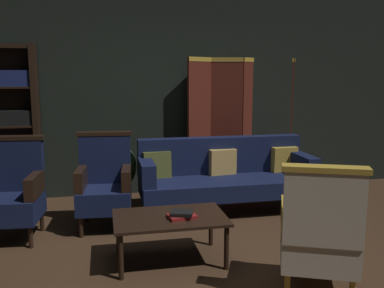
{
  "coord_description": "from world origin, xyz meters",
  "views": [
    {
      "loc": [
        -0.9,
        -3.48,
        1.68
      ],
      "look_at": [
        0.0,
        0.8,
        0.95
      ],
      "focal_mm": 39.7,
      "sensor_mm": 36.0,
      "label": 1
    }
  ],
  "objects_px": {
    "armchair_wing_right": "(105,183)",
    "book_red_leather": "(182,216)",
    "book_black_cloth": "(182,213)",
    "armchair_wing_left": "(13,192)",
    "velvet_couch": "(225,173)",
    "armchair_gilt_accent": "(319,233)",
    "coffee_table": "(170,221)",
    "bookshelf": "(2,122)",
    "folding_screen": "(252,121)",
    "potted_plant": "(116,170)"
  },
  "relations": [
    {
      "from": "armchair_wing_right",
      "to": "book_red_leather",
      "type": "xyz_separation_m",
      "value": [
        0.66,
        -1.08,
        -0.06
      ]
    },
    {
      "from": "book_red_leather",
      "to": "book_black_cloth",
      "type": "relative_size",
      "value": 1.27
    },
    {
      "from": "armchair_wing_left",
      "to": "book_red_leather",
      "type": "relative_size",
      "value": 4.32
    },
    {
      "from": "velvet_couch",
      "to": "armchair_wing_left",
      "type": "height_order",
      "value": "armchair_wing_left"
    },
    {
      "from": "book_red_leather",
      "to": "book_black_cloth",
      "type": "bearing_deg",
      "value": -90.0
    },
    {
      "from": "armchair_gilt_accent",
      "to": "armchair_wing_left",
      "type": "xyz_separation_m",
      "value": [
        -2.5,
        1.68,
        0.0
      ]
    },
    {
      "from": "armchair_gilt_accent",
      "to": "armchair_wing_left",
      "type": "relative_size",
      "value": 1.0
    },
    {
      "from": "book_red_leather",
      "to": "armchair_gilt_accent",
      "type": "bearing_deg",
      "value": -38.35
    },
    {
      "from": "coffee_table",
      "to": "book_black_cloth",
      "type": "height_order",
      "value": "book_black_cloth"
    },
    {
      "from": "bookshelf",
      "to": "book_red_leather",
      "type": "distance_m",
      "value": 2.94
    },
    {
      "from": "folding_screen",
      "to": "book_red_leather",
      "type": "height_order",
      "value": "folding_screen"
    },
    {
      "from": "velvet_couch",
      "to": "book_black_cloth",
      "type": "distance_m",
      "value": 1.62
    },
    {
      "from": "potted_plant",
      "to": "book_red_leather",
      "type": "height_order",
      "value": "potted_plant"
    },
    {
      "from": "folding_screen",
      "to": "coffee_table",
      "type": "xyz_separation_m",
      "value": [
        -1.59,
        -2.3,
        -0.61
      ]
    },
    {
      "from": "folding_screen",
      "to": "velvet_couch",
      "type": "bearing_deg",
      "value": -125.61
    },
    {
      "from": "potted_plant",
      "to": "armchair_wing_right",
      "type": "bearing_deg",
      "value": -101.08
    },
    {
      "from": "bookshelf",
      "to": "armchair_gilt_accent",
      "type": "distance_m",
      "value": 4.08
    },
    {
      "from": "velvet_couch",
      "to": "coffee_table",
      "type": "bearing_deg",
      "value": -123.75
    },
    {
      "from": "book_red_leather",
      "to": "book_black_cloth",
      "type": "height_order",
      "value": "book_black_cloth"
    },
    {
      "from": "bookshelf",
      "to": "armchair_gilt_accent",
      "type": "height_order",
      "value": "bookshelf"
    },
    {
      "from": "velvet_couch",
      "to": "armchair_wing_right",
      "type": "xyz_separation_m",
      "value": [
        -1.46,
        -0.33,
        0.04
      ]
    },
    {
      "from": "armchair_wing_left",
      "to": "armchair_gilt_accent",
      "type": "bearing_deg",
      "value": -33.78
    },
    {
      "from": "folding_screen",
      "to": "potted_plant",
      "type": "relative_size",
      "value": 2.53
    },
    {
      "from": "bookshelf",
      "to": "potted_plant",
      "type": "distance_m",
      "value": 1.55
    },
    {
      "from": "armchair_wing_right",
      "to": "armchair_gilt_accent",
      "type": "bearing_deg",
      "value": -48.84
    },
    {
      "from": "velvet_couch",
      "to": "armchair_wing_right",
      "type": "relative_size",
      "value": 2.04
    },
    {
      "from": "armchair_wing_right",
      "to": "velvet_couch",
      "type": "bearing_deg",
      "value": 12.75
    },
    {
      "from": "velvet_couch",
      "to": "folding_screen",
      "type": "bearing_deg",
      "value": 54.39
    },
    {
      "from": "armchair_wing_left",
      "to": "armchair_wing_right",
      "type": "height_order",
      "value": "same"
    },
    {
      "from": "armchair_wing_left",
      "to": "armchair_wing_right",
      "type": "relative_size",
      "value": 1.0
    },
    {
      "from": "armchair_wing_left",
      "to": "coffee_table",
      "type": "bearing_deg",
      "value": -30.63
    },
    {
      "from": "folding_screen",
      "to": "bookshelf",
      "type": "xyz_separation_m",
      "value": [
        -3.39,
        -0.22,
        0.09
      ]
    },
    {
      "from": "coffee_table",
      "to": "armchair_wing_right",
      "type": "relative_size",
      "value": 0.96
    },
    {
      "from": "folding_screen",
      "to": "armchair_wing_right",
      "type": "relative_size",
      "value": 1.96
    },
    {
      "from": "folding_screen",
      "to": "book_red_leather",
      "type": "distance_m",
      "value": 2.85
    },
    {
      "from": "armchair_wing_right",
      "to": "book_black_cloth",
      "type": "xyz_separation_m",
      "value": [
        0.66,
        -1.08,
        -0.02
      ]
    },
    {
      "from": "bookshelf",
      "to": "coffee_table",
      "type": "bearing_deg",
      "value": -49.16
    },
    {
      "from": "coffee_table",
      "to": "potted_plant",
      "type": "height_order",
      "value": "potted_plant"
    },
    {
      "from": "armchair_wing_left",
      "to": "armchair_wing_right",
      "type": "xyz_separation_m",
      "value": [
        0.92,
        0.14,
        0.0
      ]
    },
    {
      "from": "book_black_cloth",
      "to": "book_red_leather",
      "type": "bearing_deg",
      "value": 90.0
    },
    {
      "from": "folding_screen",
      "to": "velvet_couch",
      "type": "distance_m",
      "value": 1.29
    },
    {
      "from": "folding_screen",
      "to": "armchair_wing_right",
      "type": "height_order",
      "value": "folding_screen"
    },
    {
      "from": "potted_plant",
      "to": "book_red_leather",
      "type": "distance_m",
      "value": 1.91
    },
    {
      "from": "armchair_wing_right",
      "to": "potted_plant",
      "type": "height_order",
      "value": "armchair_wing_right"
    },
    {
      "from": "velvet_couch",
      "to": "bookshelf",
      "type": "bearing_deg",
      "value": 164.65
    },
    {
      "from": "coffee_table",
      "to": "velvet_couch",
      "type": "bearing_deg",
      "value": 56.25
    },
    {
      "from": "folding_screen",
      "to": "armchair_wing_left",
      "type": "height_order",
      "value": "folding_screen"
    },
    {
      "from": "armchair_gilt_accent",
      "to": "armchair_wing_right",
      "type": "bearing_deg",
      "value": 131.16
    },
    {
      "from": "potted_plant",
      "to": "book_red_leather",
      "type": "xyz_separation_m",
      "value": [
        0.51,
        -1.84,
        -0.03
      ]
    },
    {
      "from": "coffee_table",
      "to": "armchair_gilt_accent",
      "type": "xyz_separation_m",
      "value": [
        1.02,
        -0.8,
        0.12
      ]
    }
  ]
}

